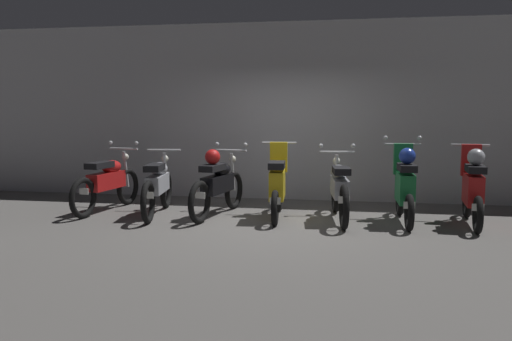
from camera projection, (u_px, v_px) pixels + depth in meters
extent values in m
plane|color=#565451|center=(273.00, 224.00, 7.93)|extent=(80.00, 80.00, 0.00)
cube|color=#ADADB2|center=(292.00, 112.00, 10.08)|extent=(16.00, 0.30, 3.31)
torus|color=black|center=(128.00, 187.00, 9.54)|extent=(0.18, 0.66, 0.65)
torus|color=black|center=(83.00, 198.00, 8.32)|extent=(0.18, 0.66, 0.65)
cube|color=red|center=(107.00, 181.00, 8.91)|extent=(0.33, 0.85, 0.28)
ellipsoid|color=red|center=(111.00, 167.00, 9.03)|extent=(0.32, 0.47, 0.22)
cube|color=black|center=(100.00, 165.00, 8.71)|extent=(0.31, 0.55, 0.10)
cylinder|color=#B7BABF|center=(124.00, 149.00, 9.37)|extent=(0.56, 0.11, 0.04)
sphere|color=#B7BABF|center=(111.00, 143.00, 9.44)|extent=(0.07, 0.07, 0.07)
sphere|color=#B7BABF|center=(136.00, 143.00, 9.28)|extent=(0.07, 0.07, 0.07)
cylinder|color=#B7BABF|center=(126.00, 169.00, 9.46)|extent=(0.08, 0.17, 0.65)
sphere|color=silver|center=(125.00, 157.00, 9.43)|extent=(0.12, 0.12, 0.12)
cube|color=white|center=(84.00, 191.00, 8.33)|extent=(0.16, 0.03, 0.10)
torus|color=black|center=(166.00, 189.00, 9.23)|extent=(0.18, 0.66, 0.65)
torus|color=black|center=(148.00, 202.00, 7.93)|extent=(0.18, 0.66, 0.65)
cube|color=#9EA0A8|center=(157.00, 184.00, 8.56)|extent=(0.33, 0.85, 0.28)
ellipsoid|color=#9EA0A8|center=(159.00, 169.00, 8.69)|extent=(0.32, 0.47, 0.22)
cube|color=black|center=(154.00, 167.00, 8.35)|extent=(0.31, 0.55, 0.10)
cylinder|color=#B7BABF|center=(164.00, 150.00, 9.04)|extent=(0.56, 0.11, 0.04)
cylinder|color=#B7BABF|center=(165.00, 171.00, 9.14)|extent=(0.08, 0.17, 0.65)
sphere|color=silver|center=(165.00, 159.00, 9.11)|extent=(0.12, 0.12, 0.12)
cube|color=white|center=(148.00, 195.00, 7.95)|extent=(0.16, 0.03, 0.10)
torus|color=black|center=(234.00, 190.00, 9.14)|extent=(0.21, 0.66, 0.65)
torus|color=black|center=(199.00, 202.00, 7.93)|extent=(0.21, 0.66, 0.65)
cube|color=black|center=(218.00, 184.00, 8.52)|extent=(0.37, 0.86, 0.28)
ellipsoid|color=black|center=(222.00, 169.00, 8.64)|extent=(0.34, 0.48, 0.22)
cube|color=black|center=(213.00, 168.00, 8.31)|extent=(0.33, 0.56, 0.10)
cylinder|color=#B7BABF|center=(231.00, 150.00, 8.97)|extent=(0.56, 0.14, 0.04)
sphere|color=#B7BABF|center=(217.00, 144.00, 9.05)|extent=(0.07, 0.07, 0.07)
sphere|color=#B7BABF|center=(245.00, 145.00, 8.86)|extent=(0.07, 0.07, 0.07)
cylinder|color=#B7BABF|center=(232.00, 172.00, 9.06)|extent=(0.08, 0.17, 0.65)
sphere|color=silver|center=(232.00, 159.00, 9.03)|extent=(0.12, 0.12, 0.12)
cube|color=white|center=(200.00, 195.00, 7.95)|extent=(0.16, 0.04, 0.10)
sphere|color=red|center=(213.00, 157.00, 8.30)|extent=(0.24, 0.24, 0.24)
torus|color=black|center=(279.00, 196.00, 8.93)|extent=(0.13, 0.54, 0.53)
torus|color=black|center=(275.00, 208.00, 7.79)|extent=(0.13, 0.54, 0.53)
cube|color=gold|center=(277.00, 184.00, 8.33)|extent=(0.28, 0.75, 0.44)
cube|color=gold|center=(279.00, 157.00, 8.62)|extent=(0.29, 0.14, 0.48)
cube|color=black|center=(277.00, 165.00, 8.13)|extent=(0.28, 0.54, 0.10)
cylinder|color=#B7BABF|center=(279.00, 143.00, 8.73)|extent=(0.56, 0.08, 0.04)
cylinder|color=#B7BABF|center=(279.00, 171.00, 8.83)|extent=(0.07, 0.15, 0.85)
sphere|color=silver|center=(279.00, 152.00, 8.80)|extent=(0.12, 0.12, 0.12)
cube|color=white|center=(275.00, 201.00, 7.80)|extent=(0.16, 0.02, 0.10)
torus|color=black|center=(336.00, 193.00, 8.82)|extent=(0.17, 0.66, 0.65)
torus|color=black|center=(344.00, 207.00, 7.53)|extent=(0.17, 0.66, 0.65)
cube|color=#9EA0A8|center=(340.00, 187.00, 8.15)|extent=(0.32, 0.85, 0.28)
ellipsoid|color=#9EA0A8|center=(339.00, 172.00, 8.28)|extent=(0.31, 0.47, 0.22)
cube|color=black|center=(341.00, 170.00, 7.94)|extent=(0.30, 0.55, 0.10)
cylinder|color=#B7BABF|center=(337.00, 152.00, 8.64)|extent=(0.56, 0.10, 0.04)
sphere|color=#B7BABF|center=(321.00, 146.00, 8.64)|extent=(0.07, 0.07, 0.07)
sphere|color=#B7BABF|center=(353.00, 146.00, 8.61)|extent=(0.07, 0.07, 0.07)
cylinder|color=#B7BABF|center=(336.00, 174.00, 8.73)|extent=(0.07, 0.16, 0.65)
sphere|color=silver|center=(336.00, 161.00, 8.70)|extent=(0.12, 0.12, 0.12)
cube|color=white|center=(344.00, 200.00, 7.54)|extent=(0.16, 0.03, 0.10)
torus|color=black|center=(400.00, 199.00, 8.57)|extent=(0.10, 0.53, 0.53)
torus|color=black|center=(409.00, 213.00, 7.44)|extent=(0.10, 0.53, 0.53)
cube|color=#197238|center=(405.00, 188.00, 7.97)|extent=(0.24, 0.74, 0.44)
cube|color=#197238|center=(403.00, 159.00, 8.26)|extent=(0.28, 0.13, 0.48)
cube|color=black|center=(407.00, 168.00, 7.78)|extent=(0.25, 0.53, 0.10)
cylinder|color=#B7BABF|center=(402.00, 144.00, 8.37)|extent=(0.56, 0.05, 0.04)
sphere|color=#B7BABF|center=(386.00, 138.00, 8.40)|extent=(0.07, 0.07, 0.07)
sphere|color=#B7BABF|center=(420.00, 138.00, 8.32)|extent=(0.07, 0.07, 0.07)
cylinder|color=#B7BABF|center=(401.00, 174.00, 8.47)|extent=(0.06, 0.15, 0.85)
sphere|color=silver|center=(402.00, 154.00, 8.44)|extent=(0.12, 0.12, 0.12)
cube|color=white|center=(409.00, 205.00, 7.45)|extent=(0.16, 0.02, 0.10)
sphere|color=#1E389E|center=(407.00, 156.00, 7.76)|extent=(0.24, 0.24, 0.24)
torus|color=black|center=(467.00, 201.00, 8.38)|extent=(0.13, 0.54, 0.53)
torus|color=black|center=(478.00, 215.00, 7.28)|extent=(0.13, 0.54, 0.53)
cube|color=red|center=(473.00, 189.00, 7.80)|extent=(0.28, 0.75, 0.44)
cube|color=red|center=(471.00, 160.00, 8.08)|extent=(0.29, 0.14, 0.48)
cube|color=black|center=(476.00, 169.00, 7.61)|extent=(0.28, 0.54, 0.10)
cylinder|color=#B7BABF|center=(470.00, 145.00, 8.19)|extent=(0.56, 0.08, 0.04)
cylinder|color=#B7BABF|center=(469.00, 175.00, 8.29)|extent=(0.07, 0.15, 0.85)
sphere|color=silver|center=(470.00, 155.00, 8.25)|extent=(0.12, 0.12, 0.12)
cube|color=white|center=(478.00, 207.00, 7.29)|extent=(0.16, 0.02, 0.10)
sphere|color=#9EA0A8|center=(476.00, 157.00, 7.59)|extent=(0.24, 0.24, 0.24)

